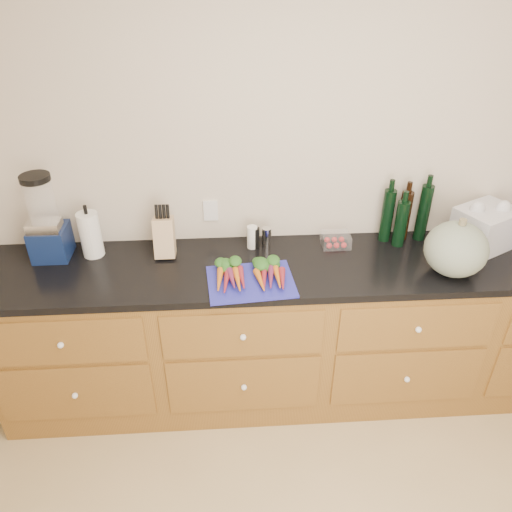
{
  "coord_description": "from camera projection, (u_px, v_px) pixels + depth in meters",
  "views": [
    {
      "loc": [
        -0.51,
        -0.91,
        2.41
      ],
      "look_at": [
        -0.37,
        1.2,
        1.06
      ],
      "focal_mm": 35.0,
      "sensor_mm": 36.0,
      "label": 1
    }
  ],
  "objects": [
    {
      "name": "blender_appliance",
      "position": [
        46.0,
        223.0,
        2.62
      ],
      "size": [
        0.19,
        0.19,
        0.48
      ],
      "color": "#0F1E48",
      "rests_on": "countertop"
    },
    {
      "name": "tomato_box",
      "position": [
        336.0,
        240.0,
        2.81
      ],
      "size": [
        0.16,
        0.12,
        0.07
      ],
      "primitive_type": "cube",
      "color": "white",
      "rests_on": "countertop"
    },
    {
      "name": "grocery_bag",
      "position": [
        485.0,
        228.0,
        2.77
      ],
      "size": [
        0.39,
        0.36,
        0.23
      ],
      "primitive_type": null,
      "rotation": [
        0.0,
        0.0,
        0.48
      ],
      "color": "white",
      "rests_on": "countertop"
    },
    {
      "name": "wall_back",
      "position": [
        318.0,
        176.0,
        2.76
      ],
      "size": [
        4.1,
        0.05,
        2.6
      ],
      "primitive_type": "cube",
      "color": "beige",
      "rests_on": "ground"
    },
    {
      "name": "canister_chrome",
      "position": [
        267.0,
        238.0,
        2.78
      ],
      "size": [
        0.05,
        0.05,
        0.12
      ],
      "primitive_type": "cylinder",
      "color": "silver",
      "rests_on": "countertop"
    },
    {
      "name": "squash",
      "position": [
        456.0,
        249.0,
        2.52
      ],
      "size": [
        0.31,
        0.31,
        0.28
      ],
      "primitive_type": "ellipsoid",
      "color": "slate",
      "rests_on": "countertop"
    },
    {
      "name": "grinder_salt",
      "position": [
        252.0,
        237.0,
        2.77
      ],
      "size": [
        0.06,
        0.06,
        0.13
      ],
      "primitive_type": "cylinder",
      "color": "white",
      "rests_on": "countertop"
    },
    {
      "name": "grinder_pepper",
      "position": [
        255.0,
        238.0,
        2.78
      ],
      "size": [
        0.05,
        0.05,
        0.12
      ],
      "primitive_type": "cylinder",
      "color": "black",
      "rests_on": "countertop"
    },
    {
      "name": "bottles",
      "position": [
        404.0,
        217.0,
        2.8
      ],
      "size": [
        0.27,
        0.14,
        0.33
      ],
      "color": "black",
      "rests_on": "countertop"
    },
    {
      "name": "countertop",
      "position": [
        323.0,
        265.0,
        2.69
      ],
      "size": [
        3.64,
        0.62,
        0.04
      ],
      "primitive_type": "cube",
      "color": "black",
      "rests_on": "cabinets"
    },
    {
      "name": "cutting_board",
      "position": [
        251.0,
        282.0,
        2.52
      ],
      "size": [
        0.46,
        0.36,
        0.01
      ],
      "primitive_type": "cube",
      "rotation": [
        0.0,
        0.0,
        0.08
      ],
      "color": "#2325A0",
      "rests_on": "countertop"
    },
    {
      "name": "carrots",
      "position": [
        250.0,
        272.0,
        2.54
      ],
      "size": [
        0.38,
        0.28,
        0.05
      ],
      "color": "orange",
      "rests_on": "cutting_board"
    },
    {
      "name": "paper_towel",
      "position": [
        90.0,
        235.0,
        2.68
      ],
      "size": [
        0.11,
        0.11,
        0.25
      ],
      "primitive_type": "cylinder",
      "color": "white",
      "rests_on": "countertop"
    },
    {
      "name": "cabinets",
      "position": [
        318.0,
        332.0,
        2.94
      ],
      "size": [
        3.6,
        0.64,
        0.9
      ],
      "color": "brown",
      "rests_on": "ground"
    },
    {
      "name": "knife_block",
      "position": [
        164.0,
        237.0,
        2.69
      ],
      "size": [
        0.11,
        0.11,
        0.22
      ],
      "primitive_type": "cube",
      "color": "tan",
      "rests_on": "countertop"
    }
  ]
}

